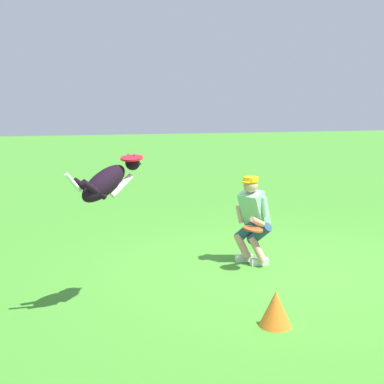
# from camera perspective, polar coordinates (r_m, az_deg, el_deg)

# --- Properties ---
(ground_plane) EXTENTS (60.00, 60.00, 0.00)m
(ground_plane) POSITION_cam_1_polar(r_m,az_deg,el_deg) (7.98, 8.88, -8.08)
(ground_plane) COLOR #418C2B
(person) EXTENTS (0.54, 0.71, 1.29)m
(person) POSITION_cam_1_polar(r_m,az_deg,el_deg) (8.15, 6.25, -2.57)
(person) COLOR silver
(person) RESTS_ON ground_plane
(dog) EXTENTS (0.92, 0.61, 0.57)m
(dog) POSITION_cam_1_polar(r_m,az_deg,el_deg) (6.18, -8.67, 1.08)
(dog) COLOR black
(frisbee_flying) EXTENTS (0.26, 0.26, 0.07)m
(frisbee_flying) POSITION_cam_1_polar(r_m,az_deg,el_deg) (6.25, -6.22, 3.49)
(frisbee_flying) COLOR red
(frisbee_held) EXTENTS (0.38, 0.38, 0.07)m
(frisbee_held) POSITION_cam_1_polar(r_m,az_deg,el_deg) (7.79, 6.30, -3.79)
(frisbee_held) COLOR #E64A20
(frisbee_held) RESTS_ON person
(training_cone) EXTENTS (0.35, 0.35, 0.39)m
(training_cone) POSITION_cam_1_polar(r_m,az_deg,el_deg) (6.11, 8.57, -11.76)
(training_cone) COLOR orange
(training_cone) RESTS_ON ground_plane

